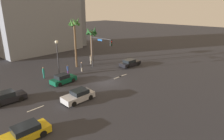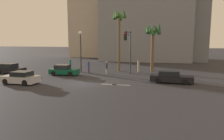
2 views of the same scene
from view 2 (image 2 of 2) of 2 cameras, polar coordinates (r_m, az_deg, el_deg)
name	(u,v)px [view 2 (image 2 of 2)]	position (r m, az deg, el deg)	size (l,w,h in m)	color
ground_plane	(85,83)	(23.86, -7.36, -3.56)	(220.00, 220.00, 0.00)	#28282D
lane_stripe_2	(34,80)	(26.85, -20.38, -2.68)	(2.03, 0.14, 0.01)	silver
lane_stripe_3	(109,84)	(23.01, -0.87, -3.92)	(1.81, 0.14, 0.01)	silver
lane_stripe_4	(121,85)	(22.71, 2.49, -4.09)	(1.99, 0.14, 0.01)	silver
car_0	(64,70)	(29.75, -12.97, -0.09)	(3.99, 1.92, 1.42)	#0F5138
car_2	(171,77)	(24.74, 15.75, -1.89)	(4.77, 2.07, 1.36)	black
car_3	(21,78)	(25.40, -23.60, -1.99)	(4.08, 2.05, 1.40)	#B7B7BC
car_4	(11,69)	(33.90, -25.91, 0.29)	(4.14, 2.01, 1.42)	black
traffic_signal	(129,45)	(28.02, 4.59, 6.78)	(0.40, 5.24, 6.09)	#38383D
streetlamp	(81,43)	(31.77, -8.56, 7.15)	(0.56, 0.56, 6.13)	#2D2D33
pedestrian_0	(107,67)	(29.95, -1.49, 0.77)	(0.43, 0.43, 1.79)	#B2A58C
pedestrian_1	(138,66)	(31.48, 7.17, 1.18)	(0.41, 0.41, 1.90)	#B2A58C
pedestrian_2	(89,66)	(31.04, -6.37, 0.99)	(0.40, 0.40, 1.79)	#59266B
pedestrian_3	(70,64)	(33.85, -11.28, 1.58)	(0.46, 0.46, 1.90)	#1E7266
palm_tree_0	(153,35)	(32.85, 11.04, 9.28)	(2.67, 2.66, 7.54)	brown
palm_tree_1	(119,23)	(32.54, 2.04, 12.64)	(2.30, 2.49, 9.56)	brown
building_1	(102,4)	(63.52, -2.63, 17.44)	(16.23, 12.44, 30.02)	#B2A38E
building_2	(181,6)	(53.48, 18.27, 16.10)	(10.63, 10.74, 25.06)	slate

